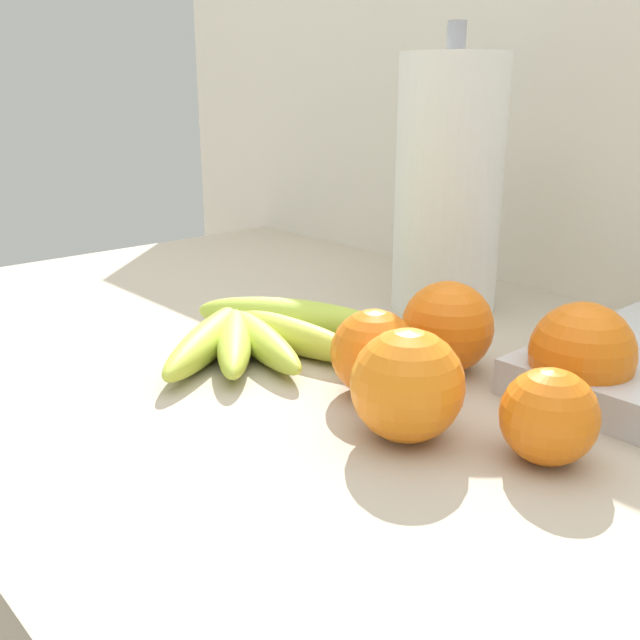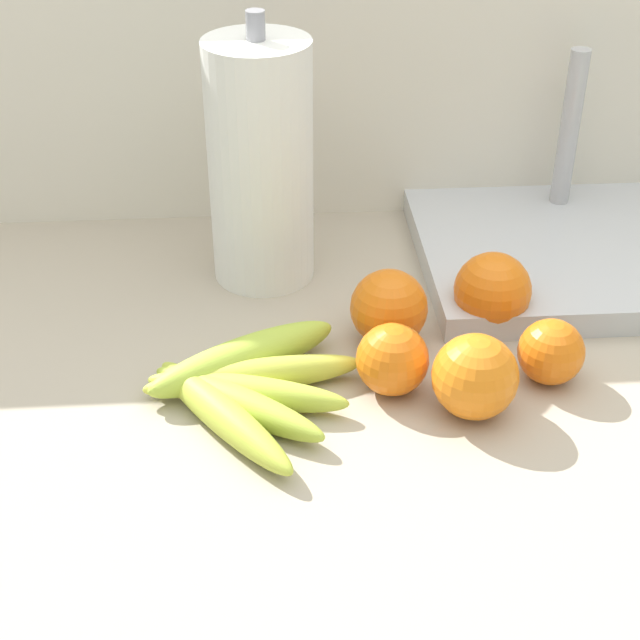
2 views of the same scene
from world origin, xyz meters
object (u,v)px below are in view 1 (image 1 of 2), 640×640
(banana_bunch, at_px, (259,331))
(orange_right, at_px, (582,354))
(paper_towel_roll, at_px, (449,186))
(orange_back_right, at_px, (374,352))
(orange_center, at_px, (447,327))
(orange_back_left, at_px, (407,385))
(orange_front, at_px, (549,416))

(banana_bunch, relative_size, orange_right, 2.95)
(orange_right, bearing_deg, banana_bunch, -156.44)
(paper_towel_roll, bearing_deg, orange_back_right, -62.94)
(orange_center, distance_m, orange_back_left, 0.14)
(orange_right, xyz_separation_m, orange_back_left, (-0.05, -0.15, -0.00))
(banana_bunch, bearing_deg, orange_center, 30.83)
(orange_back_right, bearing_deg, orange_front, 2.11)
(orange_back_right, distance_m, orange_center, 0.08)
(banana_bunch, distance_m, orange_center, 0.18)
(orange_right, relative_size, orange_back_left, 1.01)
(orange_front, bearing_deg, banana_bunch, -177.54)
(orange_center, height_order, orange_back_left, same)
(paper_towel_roll, bearing_deg, orange_right, -27.38)
(banana_bunch, xyz_separation_m, orange_right, (0.27, 0.12, 0.02))
(orange_front, bearing_deg, orange_back_left, -152.02)
(orange_right, distance_m, orange_back_left, 0.16)
(banana_bunch, xyz_separation_m, orange_back_right, (0.15, 0.01, 0.02))
(banana_bunch, distance_m, orange_right, 0.29)
(orange_back_left, distance_m, paper_towel_roll, 0.35)
(orange_right, bearing_deg, orange_back_right, -137.97)
(banana_bunch, height_order, orange_right, orange_right)
(orange_center, relative_size, paper_towel_roll, 0.27)
(orange_front, distance_m, orange_back_left, 0.10)
(banana_bunch, distance_m, orange_front, 0.30)
(orange_right, xyz_separation_m, paper_towel_roll, (-0.24, 0.13, 0.10))
(orange_back_right, xyz_separation_m, orange_front, (0.16, 0.01, -0.00))
(orange_right, distance_m, orange_center, 0.12)
(orange_right, height_order, orange_front, orange_right)
(orange_back_right, bearing_deg, banana_bunch, -177.16)
(orange_front, bearing_deg, orange_back_right, -177.89)
(orange_front, relative_size, orange_back_left, 0.81)
(orange_back_right, bearing_deg, orange_right, 42.03)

